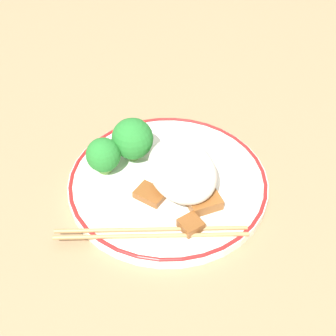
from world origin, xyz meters
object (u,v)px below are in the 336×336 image
at_px(broccoli_back_center, 103,155).
at_px(chopsticks, 151,233).
at_px(plate, 168,182).
at_px(broccoli_back_left, 132,139).

xyz_separation_m(broccoli_back_center, chopsticks, (-0.12, -0.03, -0.02)).
xyz_separation_m(plate, broccoli_back_left, (0.05, 0.03, 0.04)).
xyz_separation_m(plate, chopsticks, (-0.08, 0.05, 0.01)).
bearing_deg(broccoli_back_center, chopsticks, -167.24).
relative_size(broccoli_back_left, broccoli_back_center, 1.22).
relative_size(broccoli_back_center, chopsticks, 0.23).
bearing_deg(plate, broccoli_back_left, 29.88).
relative_size(plate, broccoli_back_center, 5.17).
height_order(broccoli_back_left, chopsticks, broccoli_back_left).
distance_m(plate, chopsticks, 0.09).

